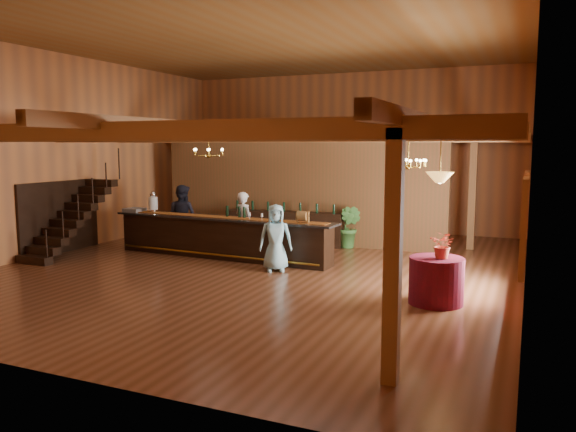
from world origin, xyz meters
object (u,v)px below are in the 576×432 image
at_px(tasting_bar, 222,237).
at_px(chandelier_left, 209,152).
at_px(pendant_lamp, 440,177).
at_px(staff_second, 182,217).
at_px(bartender, 244,223).
at_px(backbar_shelf, 284,228).
at_px(raffle_drum, 303,216).
at_px(round_table, 436,281).
at_px(guest, 276,238).
at_px(beverage_dispenser, 153,202).
at_px(floor_plant, 349,227).
at_px(chandelier_right, 408,163).

height_order(tasting_bar, chandelier_left, chandelier_left).
bearing_deg(chandelier_left, pendant_lamp, -12.98).
bearing_deg(staff_second, bartender, -175.10).
distance_m(backbar_shelf, staff_second, 3.04).
relative_size(raffle_drum, round_table, 0.33).
bearing_deg(guest, pendant_lamp, -43.45).
distance_m(raffle_drum, guest, 0.94).
bearing_deg(tasting_bar, guest, -21.04).
distance_m(tasting_bar, backbar_shelf, 2.58).
height_order(tasting_bar, backbar_shelf, tasting_bar).
height_order(backbar_shelf, bartender, bartender).
relative_size(raffle_drum, bartender, 0.20).
height_order(beverage_dispenser, pendant_lamp, pendant_lamp).
xyz_separation_m(raffle_drum, bartender, (-2.14, 0.96, -0.41)).
height_order(pendant_lamp, floor_plant, pendant_lamp).
xyz_separation_m(beverage_dispenser, chandelier_left, (2.52, -1.07, 1.45)).
xyz_separation_m(guest, floor_plant, (0.72, 3.58, -0.18)).
bearing_deg(chandelier_left, floor_plant, 54.68).
relative_size(round_table, floor_plant, 0.82).
xyz_separation_m(beverage_dispenser, pendant_lamp, (8.29, -2.40, 1.03)).
bearing_deg(tasting_bar, bartender, 74.64).
relative_size(backbar_shelf, guest, 2.23).
relative_size(backbar_shelf, bartender, 2.09).
height_order(round_table, pendant_lamp, pendant_lamp).
xyz_separation_m(round_table, chandelier_right, (-1.00, 2.05, 2.15)).
relative_size(chandelier_left, bartender, 0.47).
relative_size(backbar_shelf, chandelier_right, 4.47).
bearing_deg(round_table, guest, 161.56).
height_order(tasting_bar, beverage_dispenser, beverage_dispenser).
height_order(chandelier_left, chandelier_right, same).
relative_size(tasting_bar, guest, 4.08).
bearing_deg(chandelier_left, round_table, -12.98).
bearing_deg(tasting_bar, floor_plant, 47.68).
bearing_deg(tasting_bar, staff_second, 160.15).
bearing_deg(beverage_dispenser, floor_plant, 26.33).
height_order(pendant_lamp, bartender, pendant_lamp).
distance_m(backbar_shelf, pendant_lamp, 7.28).
distance_m(pendant_lamp, staff_second, 8.37).
xyz_separation_m(beverage_dispenser, guest, (4.34, -1.08, -0.57)).
bearing_deg(backbar_shelf, chandelier_left, -105.83).
bearing_deg(round_table, beverage_dispenser, 163.88).
xyz_separation_m(backbar_shelf, guest, (1.28, -3.37, 0.30)).
bearing_deg(round_table, chandelier_left, 167.02).
bearing_deg(floor_plant, chandelier_right, -51.88).
height_order(beverage_dispenser, staff_second, staff_second).
xyz_separation_m(raffle_drum, pendant_lamp, (3.56, -2.04, 1.14)).
relative_size(chandelier_right, floor_plant, 0.64).
relative_size(round_table, staff_second, 0.55).
relative_size(round_table, chandelier_right, 1.28).
relative_size(beverage_dispenser, pendant_lamp, 0.67).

